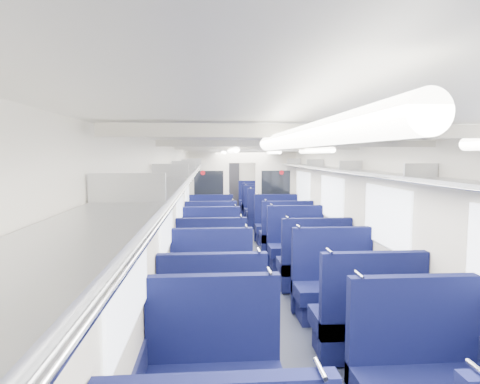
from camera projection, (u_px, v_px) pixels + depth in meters
floor at (253, 266)px, 8.05m from camera, size 2.80×18.00×0.01m
ceiling at (253, 147)px, 7.84m from camera, size 2.80×18.00×0.01m
wall_left at (181, 208)px, 7.84m from camera, size 0.02×18.00×2.35m
dado_left at (183, 250)px, 7.91m from camera, size 0.03×17.90×0.70m
wall_right at (323, 207)px, 8.05m from camera, size 0.02×18.00×2.35m
dado_right at (322, 248)px, 8.12m from camera, size 0.03×17.90×0.70m
wall_far at (230, 180)px, 16.88m from camera, size 2.80×0.02×2.35m
luggage_rack_left at (191, 167)px, 7.78m from camera, size 0.36×17.40×0.18m
luggage_rack_right at (315, 167)px, 7.96m from camera, size 0.36×17.40×0.18m
windows at (256, 198)px, 7.47m from camera, size 2.78×15.60×0.75m
ceiling_fittings at (255, 150)px, 7.58m from camera, size 2.70×16.06×0.11m
end_door at (230, 184)px, 16.84m from camera, size 0.75×0.06×2.00m
bulkhead at (242, 192)px, 10.60m from camera, size 2.80×0.10×2.35m
seat_6 at (214, 380)px, 3.28m from camera, size 1.12×0.62×1.24m
seat_7 at (421, 382)px, 3.25m from camera, size 1.12×0.62×1.24m
seat_8 at (213, 326)px, 4.33m from camera, size 1.12×0.62×1.24m
seat_9 at (366, 324)px, 4.38m from camera, size 1.12×0.62×1.24m
seat_10 at (212, 291)px, 5.43m from camera, size 1.12×0.62×1.24m
seat_11 at (335, 289)px, 5.50m from camera, size 1.12×0.62×1.24m
seat_12 at (212, 266)px, 6.64m from camera, size 1.12×0.62×1.24m
seat_13 at (313, 267)px, 6.61m from camera, size 1.12×0.62×1.24m
seat_14 at (211, 251)px, 7.71m from camera, size 1.12×0.62×1.24m
seat_15 at (296, 249)px, 7.90m from camera, size 1.12×0.62×1.24m
seat_16 at (211, 238)px, 8.96m from camera, size 1.12×0.62×1.24m
seat_17 at (286, 237)px, 9.01m from camera, size 1.12×0.62×1.24m
seat_18 at (211, 228)px, 10.10m from camera, size 1.12×0.62×1.24m
seat_19 at (277, 228)px, 10.19m from camera, size 1.12×0.62×1.24m
seat_20 at (211, 216)px, 12.04m from camera, size 1.12×0.62×1.24m
seat_21 at (266, 215)px, 12.25m from camera, size 1.12×0.62×1.24m
seat_22 at (211, 212)px, 13.08m from camera, size 1.12×0.62×1.24m
seat_23 at (261, 211)px, 13.29m from camera, size 1.12×0.62×1.24m
seat_24 at (210, 207)px, 14.25m from camera, size 1.12×0.62×1.24m
seat_25 at (257, 206)px, 14.44m from camera, size 1.12×0.62×1.24m
seat_26 at (210, 203)px, 15.48m from camera, size 1.12×0.62×1.24m
seat_27 at (253, 202)px, 15.68m from camera, size 1.12×0.62×1.24m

